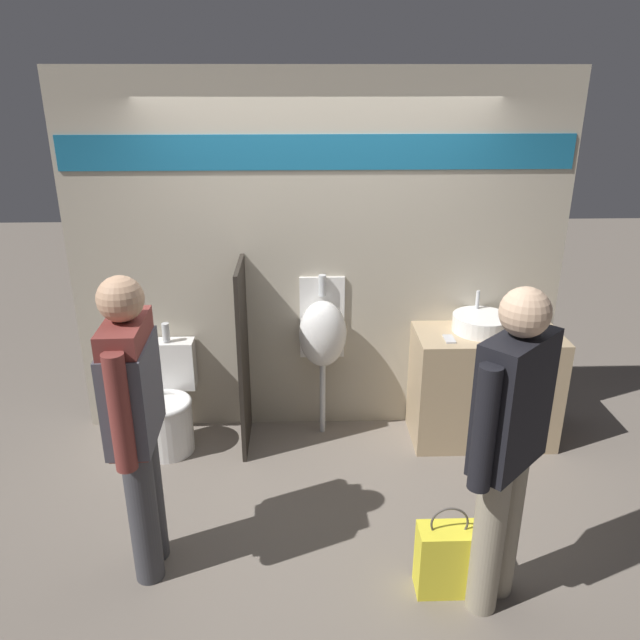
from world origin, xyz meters
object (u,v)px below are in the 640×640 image
object	(u,v)px
cell_phone	(449,339)
urinal_near_counter	(323,333)
shopping_bag	(446,559)
sink_basin	(481,323)
toilet	(167,408)
person_with_lanyard	(508,442)
person_in_vest	(134,411)

from	to	relation	value
cell_phone	urinal_near_counter	size ratio (longest dim) A/B	0.11
cell_phone	shopping_bag	xyz separation A→B (m)	(-0.29, -1.42, -0.67)
sink_basin	urinal_near_counter	bearing A→B (deg)	176.11
sink_basin	toilet	world-z (taller)	sink_basin
shopping_bag	sink_basin	bearing A→B (deg)	70.67
urinal_near_counter	person_with_lanyard	distance (m)	1.92
urinal_near_counter	person_with_lanyard	size ratio (longest dim) A/B	0.71
urinal_near_counter	sink_basin	bearing A→B (deg)	-3.89
urinal_near_counter	shopping_bag	xyz separation A→B (m)	(0.61, -1.66, -0.63)
toilet	shopping_bag	bearing A→B (deg)	-40.08
sink_basin	cell_phone	xyz separation A→B (m)	(-0.27, -0.16, -0.05)
urinal_near_counter	shopping_bag	bearing A→B (deg)	-69.86
urinal_near_counter	person_in_vest	bearing A→B (deg)	-125.74
sink_basin	shopping_bag	world-z (taller)	sink_basin
person_with_lanyard	shopping_bag	distance (m)	0.81
sink_basin	urinal_near_counter	xyz separation A→B (m)	(-1.16, 0.08, -0.10)
sink_basin	shopping_bag	distance (m)	1.83
urinal_near_counter	person_in_vest	distance (m)	1.77
sink_basin	toilet	distance (m)	2.41
sink_basin	person_in_vest	distance (m)	2.58
cell_phone	shopping_bag	distance (m)	1.60
toilet	shopping_bag	xyz separation A→B (m)	(1.78, -1.50, -0.11)
toilet	person_with_lanyard	size ratio (longest dim) A/B	0.52
urinal_near_counter	shopping_bag	world-z (taller)	urinal_near_counter
person_in_vest	shopping_bag	size ratio (longest dim) A/B	3.21
sink_basin	shopping_bag	bearing A→B (deg)	-109.33
urinal_near_counter	toilet	bearing A→B (deg)	-171.92
urinal_near_counter	toilet	world-z (taller)	urinal_near_counter
toilet	person_in_vest	xyz separation A→B (m)	(0.14, -1.26, 0.70)
person_with_lanyard	shopping_bag	size ratio (longest dim) A/B	3.25
sink_basin	person_in_vest	world-z (taller)	person_in_vest
person_with_lanyard	shopping_bag	world-z (taller)	person_with_lanyard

